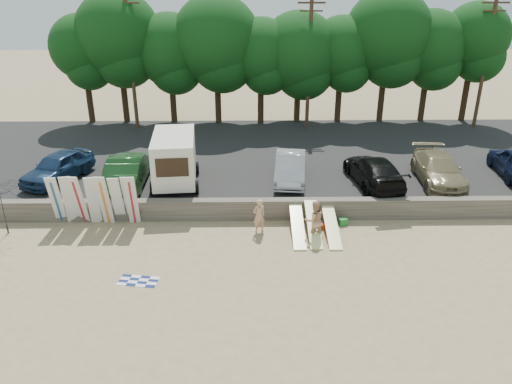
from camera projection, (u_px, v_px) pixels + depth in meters
ground at (299, 250)px, 21.16m from camera, size 120.00×120.00×0.00m
seawall at (294, 209)px, 23.70m from camera, size 44.00×0.50×1.00m
parking_lot at (283, 158)px, 30.62m from camera, size 44.00×14.50×0.70m
treeline at (274, 43)px, 34.65m from camera, size 31.98×6.29×9.22m
utility_poles at (309, 59)px, 33.62m from camera, size 25.80×0.26×9.00m
box_trailer at (174, 157)px, 25.41m from camera, size 2.64×4.28×2.61m
car_0 at (58, 167)px, 26.14m from camera, size 3.27×4.78×1.51m
car_1 at (128, 169)px, 25.66m from camera, size 1.84×4.98×1.63m
car_2 at (290, 167)px, 26.15m from camera, size 1.96×4.51×1.44m
car_3 at (374, 171)px, 25.72m from camera, size 2.67×5.20×1.45m
car_4 at (438, 169)px, 25.92m from camera, size 2.35×5.09×1.44m
surfboard_upright_0 at (56, 200)px, 22.78m from camera, size 0.54×0.79×2.52m
surfboard_upright_1 at (69, 200)px, 22.79m from camera, size 0.61×0.77×2.54m
surfboard_upright_2 at (79, 200)px, 22.80m from camera, size 0.60×0.77×2.53m
surfboard_upright_3 at (93, 200)px, 22.75m from camera, size 0.62×0.79×2.53m
surfboard_upright_4 at (104, 200)px, 22.75m from camera, size 0.55×0.70×2.54m
surfboard_upright_5 at (117, 200)px, 22.83m from camera, size 0.52×0.87×2.49m
surfboard_upright_6 at (130, 199)px, 22.87m from camera, size 0.52×0.80×2.51m
surfboard_upright_7 at (132, 200)px, 22.74m from camera, size 0.55×0.70×2.54m
surfboard_low_0 at (298, 226)px, 22.24m from camera, size 0.56×2.91×0.89m
surfboard_low_1 at (313, 224)px, 22.25m from camera, size 0.56×2.86×1.04m
surfboard_low_2 at (332, 227)px, 22.28m from camera, size 0.56×2.93×0.79m
beachgoer_a at (259, 216)px, 22.33m from camera, size 0.70×0.61×1.62m
beachgoer_b at (314, 220)px, 21.72m from camera, size 1.02×0.87×1.81m
cooler at (343, 222)px, 23.23m from camera, size 0.45×0.39×0.32m
gear_bag at (324, 226)px, 22.93m from camera, size 0.34×0.30×0.22m
beach_towel at (138, 281)px, 19.04m from camera, size 1.71×1.71×0.00m
beach_umbrella at (1, 209)px, 21.98m from camera, size 3.89×3.89×2.50m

